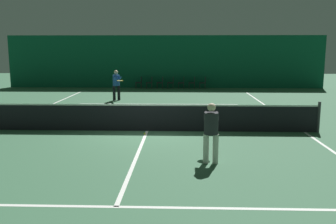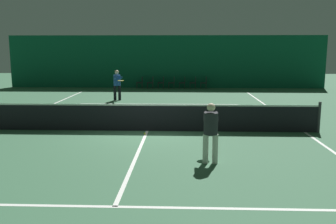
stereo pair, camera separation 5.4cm
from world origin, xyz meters
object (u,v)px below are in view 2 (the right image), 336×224
courtside_chair_1 (151,82)px  player_far (117,83)px  player_near (211,128)px  courtside_chair_2 (162,82)px  courtside_chair_5 (194,82)px  courtside_chair_0 (141,82)px  courtside_chair_6 (205,82)px  tennis_net (147,117)px  courtside_chair_3 (172,82)px  tennis_ball (145,134)px  courtside_chair_4 (183,82)px

courtside_chair_1 → player_far: bearing=-12.1°
player_near → courtside_chair_2: bearing=11.2°
courtside_chair_5 → player_near: bearing=-0.3°
courtside_chair_1 → courtside_chair_0: bearing=-90.0°
courtside_chair_2 → courtside_chair_6: size_ratio=1.00×
player_far → courtside_chair_1: (1.36, 6.32, -0.49)m
courtside_chair_2 → courtside_chair_6: same height
courtside_chair_1 → courtside_chair_5: 3.07m
tennis_net → courtside_chair_5: tennis_net is taller
courtside_chair_1 → courtside_chair_6: (3.84, 0.00, 0.00)m
tennis_net → courtside_chair_3: (0.51, 14.01, -0.03)m
tennis_net → player_far: player_far is taller
courtside_chair_5 → tennis_ball: size_ratio=12.73×
courtside_chair_1 → courtside_chair_3: size_ratio=1.00×
player_far → courtside_chair_4: size_ratio=2.00×
tennis_net → courtside_chair_5: size_ratio=14.29×
player_far → courtside_chair_0: (0.59, 6.32, -0.49)m
tennis_net → player_near: bearing=-61.7°
player_far → courtside_chair_2: 6.69m
courtside_chair_0 → courtside_chair_6: (4.61, 0.00, 0.00)m
courtside_chair_6 → courtside_chair_4: bearing=-90.0°
tennis_ball → courtside_chair_5: bearing=81.9°
courtside_chair_3 → courtside_chair_6: 2.30m
player_near → courtside_chair_2: player_near is taller
tennis_net → courtside_chair_3: size_ratio=14.29×
courtside_chair_0 → courtside_chair_1: (0.77, 0.00, 0.00)m
player_near → player_far: player_far is taller
player_near → courtside_chair_2: (-2.21, 17.64, -0.41)m
player_far → tennis_ball: bearing=-5.3°
courtside_chair_5 → tennis_ball: bearing=-8.1°
tennis_net → courtside_chair_6: 14.29m
player_near → courtside_chair_0: size_ratio=1.84×
tennis_net → courtside_chair_1: bearing=94.2°
courtside_chair_1 → courtside_chair_5: size_ratio=1.00×
courtside_chair_5 → player_far: bearing=-35.0°
courtside_chair_2 → courtside_chair_6: (3.07, 0.00, 0.00)m
courtside_chair_0 → courtside_chair_2: (1.54, 0.00, 0.00)m
player_near → courtside_chair_2: 17.78m
player_near → courtside_chair_5: player_near is taller
player_far → courtside_chair_1: 6.48m
tennis_net → courtside_chair_2: bearing=91.1°
courtside_chair_3 → courtside_chair_5: 1.54m
player_far → courtside_chair_2: bearing=140.2°
courtside_chair_4 → courtside_chair_5: size_ratio=1.00×
courtside_chair_3 → tennis_ball: size_ratio=12.73×
courtside_chair_6 → tennis_net: bearing=-11.3°
courtside_chair_3 → player_far: bearing=-24.6°
courtside_chair_1 → courtside_chair_2: (0.77, 0.00, 0.00)m
tennis_ball → player_near: bearing=-57.0°
player_far → courtside_chair_6: player_far is taller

